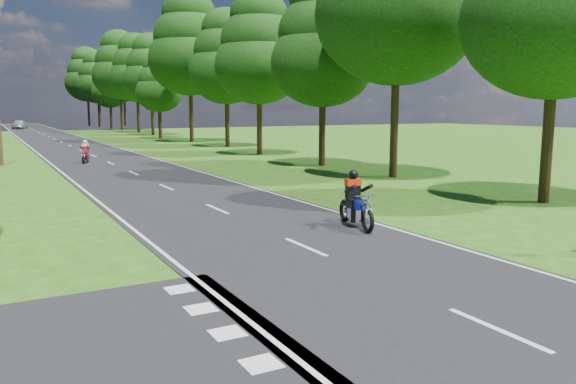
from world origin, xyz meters
TOP-DOWN VIEW (x-y plane):
  - ground at (0.00, 0.00)m, footprint 160.00×160.00m
  - main_road at (0.00, 50.00)m, footprint 7.00×140.00m
  - road_markings at (-0.14, 48.13)m, footprint 7.40×140.00m
  - treeline at (1.43, 60.06)m, footprint 40.00×115.35m
  - rider_near_blue at (2.49, 3.34)m, footprint 1.07×2.10m
  - rider_far_red at (-1.34, 26.88)m, footprint 1.07×1.81m
  - distant_car at (-1.47, 89.30)m, footprint 2.89×4.63m

SIDE VIEW (x-z plane):
  - ground at x=0.00m, z-range 0.00..0.00m
  - main_road at x=0.00m, z-range 0.00..0.02m
  - road_markings at x=-0.14m, z-range 0.02..0.03m
  - rider_far_red at x=-1.34m, z-range 0.02..1.45m
  - distant_car at x=-1.47m, z-range 0.02..1.49m
  - rider_near_blue at x=2.49m, z-range 0.02..1.69m
  - treeline at x=1.43m, z-range 0.86..15.65m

